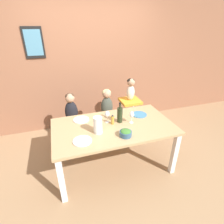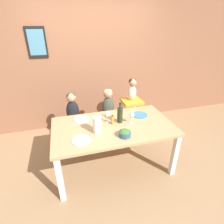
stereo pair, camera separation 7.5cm
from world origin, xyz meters
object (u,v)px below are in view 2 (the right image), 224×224
at_px(paper_towel_roll, 97,125).
at_px(wine_glass_near, 132,115).
at_px(salad_bowl_large, 125,133).
at_px(dinner_plate_back_left, 82,119).
at_px(person_baby_right, 132,88).
at_px(wine_bottle, 120,115).
at_px(person_child_center, 108,103).
at_px(dinner_plate_front_left, 81,140).
at_px(chair_far_center, 108,120).
at_px(chair_far_left, 74,125).
at_px(chair_right_highchair, 131,108).
at_px(dinner_plate_back_right, 140,115).
at_px(wine_glass_far, 107,114).
at_px(person_child_left, 72,107).

distance_m(paper_towel_roll, wine_glass_near, 0.54).
relative_size(wine_glass_near, salad_bowl_large, 1.13).
distance_m(salad_bowl_large, dinner_plate_back_left, 0.76).
relative_size(person_baby_right, wine_bottle, 1.33).
distance_m(person_child_center, dinner_plate_front_left, 1.17).
relative_size(chair_far_center, dinner_plate_front_left, 1.91).
bearing_deg(salad_bowl_large, chair_far_center, 86.97).
bearing_deg(person_baby_right, chair_far_left, -179.91).
height_order(person_baby_right, dinner_plate_front_left, person_baby_right).
bearing_deg(person_baby_right, wine_glass_near, -111.91).
height_order(chair_right_highchair, dinner_plate_back_right, chair_right_highchair).
height_order(chair_far_center, wine_glass_near, wine_glass_near).
bearing_deg(chair_far_center, wine_glass_near, -78.80).
distance_m(chair_far_left, salad_bowl_large, 1.26).
bearing_deg(dinner_plate_front_left, salad_bowl_large, -5.67).
height_order(chair_far_center, dinner_plate_front_left, dinner_plate_front_left).
bearing_deg(wine_bottle, wine_glass_far, 164.64).
height_order(chair_far_center, person_baby_right, person_baby_right).
relative_size(person_child_center, dinner_plate_back_left, 2.30).
bearing_deg(dinner_plate_front_left, paper_towel_roll, 28.93).
bearing_deg(salad_bowl_large, chair_far_left, 119.02).
relative_size(person_child_left, paper_towel_roll, 2.36).
height_order(chair_right_highchair, wine_glass_far, wine_glass_far).
height_order(person_child_left, dinner_plate_back_left, person_child_left).
bearing_deg(dinner_plate_back_left, chair_far_center, 40.62).
height_order(paper_towel_roll, wine_glass_far, paper_towel_roll).
xyz_separation_m(person_child_left, person_child_center, (0.64, 0.00, 0.00)).
height_order(chair_far_center, wine_glass_far, wine_glass_far).
relative_size(chair_far_center, wine_glass_near, 2.51).
xyz_separation_m(chair_far_center, person_baby_right, (0.46, 0.00, 0.60)).
xyz_separation_m(chair_far_center, dinner_plate_front_left, (-0.61, -1.00, 0.35)).
xyz_separation_m(person_baby_right, dinner_plate_back_right, (-0.09, -0.58, -0.25)).
bearing_deg(person_child_center, wine_glass_near, -78.82).
bearing_deg(dinner_plate_back_right, chair_right_highchair, 81.18).
distance_m(person_baby_right, paper_towel_roll, 1.21).
distance_m(paper_towel_roll, dinner_plate_back_left, 0.45).
relative_size(salad_bowl_large, dinner_plate_back_right, 0.67).
height_order(dinner_plate_front_left, dinner_plate_back_left, same).
height_order(chair_right_highchair, person_child_center, person_child_center).
bearing_deg(chair_far_center, chair_right_highchair, 0.00).
xyz_separation_m(chair_right_highchair, person_child_left, (-1.10, 0.00, 0.15)).
relative_size(person_child_left, wine_bottle, 1.78).
bearing_deg(chair_far_left, chair_right_highchair, 0.00).
height_order(wine_glass_far, salad_bowl_large, wine_glass_far).
bearing_deg(paper_towel_roll, person_baby_right, 46.20).
height_order(chair_right_highchair, person_baby_right, person_baby_right).
height_order(wine_bottle, wine_glass_far, wine_bottle).
relative_size(chair_right_highchair, person_child_left, 1.36).
bearing_deg(salad_bowl_large, wine_glass_near, 54.26).
xyz_separation_m(wine_glass_near, dinner_plate_front_left, (-0.76, -0.23, -0.12)).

